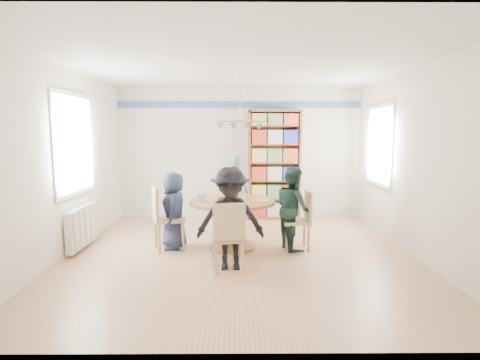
{
  "coord_description": "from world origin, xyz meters",
  "views": [
    {
      "loc": [
        -0.04,
        -5.32,
        1.76
      ],
      "look_at": [
        0.0,
        0.4,
        1.05
      ],
      "focal_mm": 28.0,
      "sensor_mm": 36.0,
      "label": 1
    }
  ],
  "objects_px": {
    "person_right": "(293,208)",
    "person_far": "(236,194)",
    "chair_right": "(301,217)",
    "chair_left": "(163,215)",
    "radiator": "(83,226)",
    "person_left": "(174,210)",
    "dining_table": "(232,213)",
    "chair_near": "(228,234)",
    "chair_far": "(231,202)",
    "person_near": "(230,219)",
    "bookshelf": "(274,166)"
  },
  "relations": [
    {
      "from": "chair_left",
      "to": "chair_right",
      "type": "height_order",
      "value": "chair_left"
    },
    {
      "from": "chair_right",
      "to": "chair_near",
      "type": "bearing_deg",
      "value": -137.76
    },
    {
      "from": "chair_near",
      "to": "person_left",
      "type": "bearing_deg",
      "value": 129.82
    },
    {
      "from": "chair_left",
      "to": "person_near",
      "type": "bearing_deg",
      "value": -38.7
    },
    {
      "from": "chair_left",
      "to": "person_left",
      "type": "relative_size",
      "value": 0.82
    },
    {
      "from": "dining_table",
      "to": "chair_right",
      "type": "relative_size",
      "value": 1.44
    },
    {
      "from": "radiator",
      "to": "bookshelf",
      "type": "relative_size",
      "value": 0.45
    },
    {
      "from": "bookshelf",
      "to": "radiator",
      "type": "bearing_deg",
      "value": -146.92
    },
    {
      "from": "person_right",
      "to": "person_near",
      "type": "relative_size",
      "value": 0.95
    },
    {
      "from": "radiator",
      "to": "person_far",
      "type": "bearing_deg",
      "value": 20.66
    },
    {
      "from": "dining_table",
      "to": "chair_right",
      "type": "xyz_separation_m",
      "value": [
        1.05,
        -0.04,
        -0.06
      ]
    },
    {
      "from": "radiator",
      "to": "chair_near",
      "type": "xyz_separation_m",
      "value": [
        2.26,
        -1.02,
        0.15
      ]
    },
    {
      "from": "dining_table",
      "to": "chair_left",
      "type": "height_order",
      "value": "chair_left"
    },
    {
      "from": "chair_near",
      "to": "person_right",
      "type": "xyz_separation_m",
      "value": [
        0.97,
        0.99,
        0.13
      ]
    },
    {
      "from": "person_left",
      "to": "person_far",
      "type": "xyz_separation_m",
      "value": [
        0.95,
        0.88,
        0.11
      ]
    },
    {
      "from": "person_far",
      "to": "person_near",
      "type": "xyz_separation_m",
      "value": [
        -0.06,
        -1.77,
        -0.04
      ]
    },
    {
      "from": "chair_right",
      "to": "person_near",
      "type": "height_order",
      "value": "person_near"
    },
    {
      "from": "person_far",
      "to": "person_right",
      "type": "bearing_deg",
      "value": 135.19
    },
    {
      "from": "chair_right",
      "to": "chair_left",
      "type": "bearing_deg",
      "value": -179.37
    },
    {
      "from": "person_left",
      "to": "chair_left",
      "type": "bearing_deg",
      "value": -74.91
    },
    {
      "from": "chair_far",
      "to": "person_near",
      "type": "height_order",
      "value": "person_near"
    },
    {
      "from": "chair_right",
      "to": "dining_table",
      "type": "bearing_deg",
      "value": 177.98
    },
    {
      "from": "chair_left",
      "to": "bookshelf",
      "type": "xyz_separation_m",
      "value": [
        1.88,
        2.1,
        0.56
      ]
    },
    {
      "from": "dining_table",
      "to": "chair_far",
      "type": "relative_size",
      "value": 1.33
    },
    {
      "from": "dining_table",
      "to": "person_far",
      "type": "height_order",
      "value": "person_far"
    },
    {
      "from": "chair_left",
      "to": "chair_right",
      "type": "relative_size",
      "value": 1.08
    },
    {
      "from": "dining_table",
      "to": "person_near",
      "type": "bearing_deg",
      "value": -90.88
    },
    {
      "from": "chair_far",
      "to": "person_left",
      "type": "bearing_deg",
      "value": -129.52
    },
    {
      "from": "radiator",
      "to": "person_far",
      "type": "relative_size",
      "value": 0.71
    },
    {
      "from": "dining_table",
      "to": "person_right",
      "type": "distance_m",
      "value": 0.93
    },
    {
      "from": "person_left",
      "to": "person_right",
      "type": "relative_size",
      "value": 0.94
    },
    {
      "from": "person_right",
      "to": "person_far",
      "type": "height_order",
      "value": "person_far"
    },
    {
      "from": "person_right",
      "to": "radiator",
      "type": "bearing_deg",
      "value": 74.19
    },
    {
      "from": "person_left",
      "to": "person_far",
      "type": "height_order",
      "value": "person_far"
    },
    {
      "from": "dining_table",
      "to": "person_near",
      "type": "xyz_separation_m",
      "value": [
        -0.01,
        -0.89,
        0.11
      ]
    },
    {
      "from": "chair_left",
      "to": "chair_near",
      "type": "xyz_separation_m",
      "value": [
        1.01,
        -0.97,
        -0.03
      ]
    },
    {
      "from": "dining_table",
      "to": "chair_far",
      "type": "bearing_deg",
      "value": 91.96
    },
    {
      "from": "dining_table",
      "to": "person_left",
      "type": "xyz_separation_m",
      "value": [
        -0.9,
        0.0,
        0.04
      ]
    },
    {
      "from": "radiator",
      "to": "chair_left",
      "type": "relative_size",
      "value": 1.03
    },
    {
      "from": "person_left",
      "to": "person_right",
      "type": "xyz_separation_m",
      "value": [
        1.82,
        -0.04,
        0.04
      ]
    },
    {
      "from": "dining_table",
      "to": "person_right",
      "type": "height_order",
      "value": "person_right"
    },
    {
      "from": "radiator",
      "to": "dining_table",
      "type": "distance_m",
      "value": 2.31
    },
    {
      "from": "person_near",
      "to": "bookshelf",
      "type": "distance_m",
      "value": 3.08
    },
    {
      "from": "radiator",
      "to": "chair_right",
      "type": "height_order",
      "value": "chair_right"
    },
    {
      "from": "radiator",
      "to": "chair_far",
      "type": "height_order",
      "value": "chair_far"
    },
    {
      "from": "chair_right",
      "to": "person_near",
      "type": "bearing_deg",
      "value": -141.27
    },
    {
      "from": "person_left",
      "to": "bookshelf",
      "type": "bearing_deg",
      "value": 132.85
    },
    {
      "from": "chair_near",
      "to": "person_right",
      "type": "relative_size",
      "value": 0.72
    },
    {
      "from": "chair_left",
      "to": "person_right",
      "type": "xyz_separation_m",
      "value": [
        1.98,
        0.02,
        0.1
      ]
    },
    {
      "from": "chair_right",
      "to": "person_far",
      "type": "bearing_deg",
      "value": 137.48
    }
  ]
}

